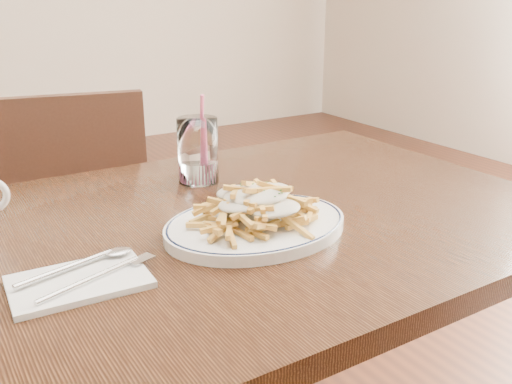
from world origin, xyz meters
TOP-DOWN VIEW (x-y plane):
  - table at (0.00, 0.00)m, footprint 1.20×0.80m
  - chair_far at (-0.09, 0.77)m, footprint 0.48×0.48m
  - fries_plate at (0.00, -0.08)m, footprint 0.35×0.31m
  - loaded_fries at (0.00, -0.08)m, footprint 0.24×0.20m
  - napkin at (-0.30, -0.10)m, footprint 0.19×0.13m
  - cutlery at (-0.30, -0.10)m, footprint 0.20×0.13m
  - water_glass at (0.04, 0.21)m, footprint 0.08×0.08m

SIDE VIEW (x-z plane):
  - chair_far at x=-0.09m, z-range 0.06..0.94m
  - table at x=0.00m, z-range 0.30..1.05m
  - napkin at x=-0.30m, z-range 0.75..0.76m
  - fries_plate at x=0.00m, z-range 0.75..0.77m
  - cutlery at x=-0.30m, z-range 0.76..0.77m
  - loaded_fries at x=0.00m, z-range 0.77..0.84m
  - water_glass at x=0.04m, z-range 0.72..0.90m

